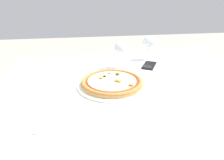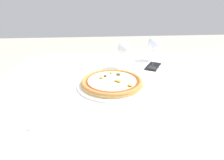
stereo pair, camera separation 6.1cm
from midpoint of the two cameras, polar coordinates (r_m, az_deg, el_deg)
name	(u,v)px [view 1 (the left image)]	position (r m, az deg, el deg)	size (l,w,h in m)	color
dining_table	(141,99)	(0.95, 7.09, -5.74)	(1.43, 1.16, 0.74)	brown
pizza_plate	(112,82)	(0.90, -1.93, -0.79)	(0.34, 0.34, 0.04)	white
fork	(45,117)	(0.73, -21.95, -10.60)	(0.06, 0.17, 0.00)	silver
wine_glass_far_left	(121,50)	(1.12, 1.24, 9.25)	(0.08, 0.08, 0.16)	silver
wine_glass_far_right	(149,43)	(1.30, 9.93, 11.04)	(0.09, 0.09, 0.16)	silver
cell_phone	(149,65)	(1.18, 9.85, 4.44)	(0.13, 0.16, 0.01)	black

